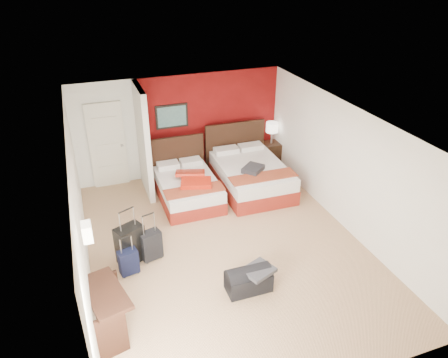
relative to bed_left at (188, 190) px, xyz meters
name	(u,v)px	position (x,y,z in m)	size (l,w,h in m)	color
ground	(226,246)	(0.22, -1.87, -0.27)	(6.50, 6.50, 0.00)	#D7AF84
room_walls	(134,167)	(-1.18, -0.45, 0.99)	(5.02, 6.52, 2.50)	white
red_accent_panel	(210,123)	(0.97, 1.36, 0.98)	(3.50, 0.04, 2.50)	maroon
partition_wall	(144,142)	(-0.78, 0.74, 0.98)	(0.12, 1.20, 2.50)	silver
entry_door	(107,145)	(-1.53, 1.33, 0.76)	(0.82, 0.06, 2.05)	silver
bed_left	(188,190)	(0.00, 0.00, 0.00)	(1.25, 1.78, 0.53)	white
bed_right	(251,177)	(1.54, 0.00, 0.05)	(1.47, 2.10, 0.63)	white
red_suitcase_open	(193,178)	(0.10, -0.10, 0.32)	(0.65, 0.89, 0.11)	red
jacket_bundle	(253,169)	(1.44, -0.30, 0.42)	(0.47, 0.37, 0.11)	#313136
nightstand	(271,154)	(2.51, 1.02, 0.04)	(0.45, 0.45, 0.62)	black
table_lamp	(272,133)	(2.51, 1.02, 0.63)	(0.31, 0.31, 0.56)	silver
suitcase_black	(130,246)	(-1.54, -1.74, 0.09)	(0.48, 0.30, 0.72)	black
suitcase_charcoal	(151,246)	(-1.18, -1.77, 0.01)	(0.37, 0.23, 0.55)	black
suitcase_navy	(129,263)	(-1.63, -2.05, -0.04)	(0.32, 0.20, 0.45)	black
duffel_bag	(248,281)	(0.17, -3.12, -0.08)	(0.74, 0.39, 0.37)	black
jacket_draped	(259,270)	(0.32, -3.17, 0.14)	(0.48, 0.40, 0.06)	#38383D
desk	(108,313)	(-2.08, -3.28, 0.14)	(0.49, 0.97, 0.81)	black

